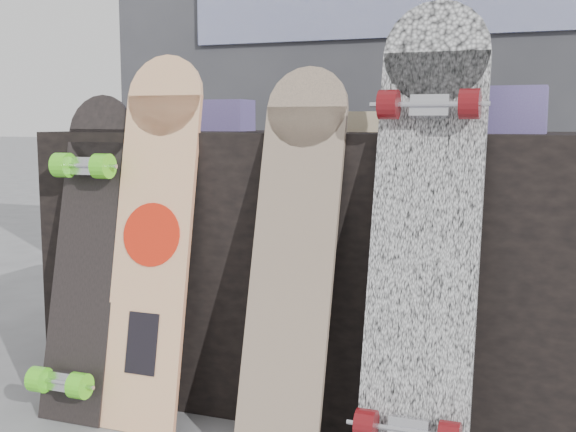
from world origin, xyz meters
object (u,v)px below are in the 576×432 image
at_px(longboard_cascadia, 424,229).
at_px(longboard_geisha, 153,230).
at_px(longboard_celtic, 294,248).
at_px(vendor_table, 324,265).
at_px(skateboard_dark, 84,252).

bearing_deg(longboard_cascadia, longboard_geisha, 177.79).
bearing_deg(longboard_celtic, longboard_cascadia, 0.03).
relative_size(vendor_table, longboard_geisha, 1.57).
xyz_separation_m(vendor_table, longboard_cascadia, (0.37, -0.38, 0.18)).
height_order(vendor_table, longboard_celtic, longboard_celtic).
xyz_separation_m(longboard_celtic, longboard_cascadia, (0.32, 0.00, 0.06)).
relative_size(longboard_celtic, skateboard_dark, 1.07).
bearing_deg(longboard_cascadia, skateboard_dark, 179.91).
xyz_separation_m(longboard_celtic, skateboard_dark, (-0.63, 0.00, -0.05)).
xyz_separation_m(longboard_geisha, skateboard_dark, (-0.21, -0.03, -0.07)).
height_order(vendor_table, longboard_cascadia, longboard_cascadia).
bearing_deg(vendor_table, longboard_celtic, -83.19).
bearing_deg(skateboard_dark, vendor_table, 32.95).
height_order(longboard_cascadia, skateboard_dark, longboard_cascadia).
height_order(longboard_geisha, longboard_celtic, longboard_geisha).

